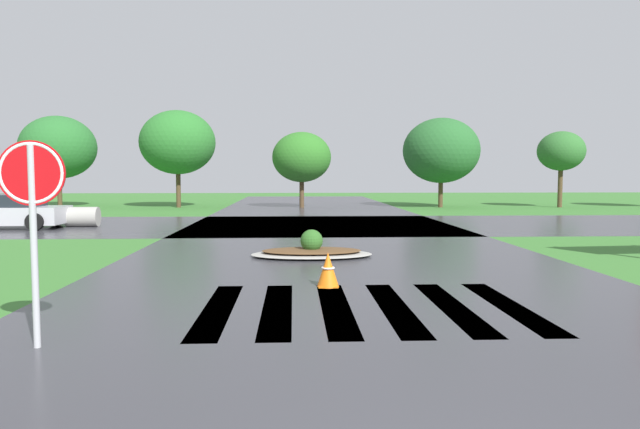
{
  "coord_description": "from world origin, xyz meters",
  "views": [
    {
      "loc": [
        -1.1,
        -2.77,
        2.05
      ],
      "look_at": [
        -0.37,
        12.89,
        0.95
      ],
      "focal_mm": 32.13,
      "sensor_mm": 36.0,
      "label": 1
    }
  ],
  "objects_px": {
    "stop_sign": "(32,195)",
    "traffic_cone": "(328,270)",
    "median_island": "(312,251)",
    "drainage_pipe_stack": "(83,217)",
    "car_white_sedan": "(8,213)"
  },
  "relations": [
    {
      "from": "median_island",
      "to": "car_white_sedan",
      "type": "distance_m",
      "value": 13.84
    },
    {
      "from": "car_white_sedan",
      "to": "drainage_pipe_stack",
      "type": "distance_m",
      "value": 2.65
    },
    {
      "from": "stop_sign",
      "to": "traffic_cone",
      "type": "relative_size",
      "value": 3.86
    },
    {
      "from": "drainage_pipe_stack",
      "to": "median_island",
      "type": "bearing_deg",
      "value": -44.64
    },
    {
      "from": "traffic_cone",
      "to": "stop_sign",
      "type": "bearing_deg",
      "value": -136.18
    },
    {
      "from": "median_island",
      "to": "drainage_pipe_stack",
      "type": "distance_m",
      "value": 12.26
    },
    {
      "from": "median_island",
      "to": "drainage_pipe_stack",
      "type": "bearing_deg",
      "value": 135.36
    },
    {
      "from": "median_island",
      "to": "drainage_pipe_stack",
      "type": "xyz_separation_m",
      "value": [
        -8.72,
        8.61,
        0.25
      ]
    },
    {
      "from": "median_island",
      "to": "drainage_pipe_stack",
      "type": "height_order",
      "value": "drainage_pipe_stack"
    },
    {
      "from": "drainage_pipe_stack",
      "to": "traffic_cone",
      "type": "bearing_deg",
      "value": -54.45
    },
    {
      "from": "drainage_pipe_stack",
      "to": "traffic_cone",
      "type": "relative_size",
      "value": 1.94
    },
    {
      "from": "car_white_sedan",
      "to": "median_island",
      "type": "bearing_deg",
      "value": 143.84
    },
    {
      "from": "drainage_pipe_stack",
      "to": "traffic_cone",
      "type": "xyz_separation_m",
      "value": [
        8.9,
        -12.45,
        -0.08
      ]
    },
    {
      "from": "stop_sign",
      "to": "median_island",
      "type": "relative_size",
      "value": 0.81
    },
    {
      "from": "car_white_sedan",
      "to": "traffic_cone",
      "type": "distance_m",
      "value": 16.48
    }
  ]
}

